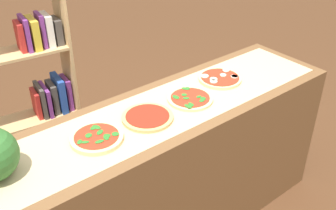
{
  "coord_description": "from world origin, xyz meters",
  "views": [
    {
      "loc": [
        -1.12,
        -1.4,
        2.02
      ],
      "look_at": [
        0.0,
        0.0,
        0.92
      ],
      "focal_mm": 42.84,
      "sensor_mm": 36.0,
      "label": 1
    }
  ],
  "objects_px": {
    "pizza_plain_1": "(148,117)",
    "pizza_mozzarella_3": "(220,78)",
    "bookshelf": "(33,98)",
    "pizza_spinach_0": "(97,138)",
    "pizza_spinach_2": "(190,99)"
  },
  "relations": [
    {
      "from": "pizza_plain_1",
      "to": "pizza_mozzarella_3",
      "type": "height_order",
      "value": "pizza_mozzarella_3"
    },
    {
      "from": "pizza_spinach_0",
      "to": "pizza_spinach_2",
      "type": "xyz_separation_m",
      "value": [
        0.58,
        -0.0,
        -0.0
      ]
    },
    {
      "from": "pizza_plain_1",
      "to": "pizza_spinach_0",
      "type": "bearing_deg",
      "value": 179.22
    },
    {
      "from": "pizza_spinach_0",
      "to": "bookshelf",
      "type": "xyz_separation_m",
      "value": [
        0.05,
        0.99,
        -0.26
      ]
    },
    {
      "from": "pizza_spinach_2",
      "to": "pizza_mozzarella_3",
      "type": "relative_size",
      "value": 0.98
    },
    {
      "from": "pizza_spinach_0",
      "to": "pizza_mozzarella_3",
      "type": "relative_size",
      "value": 0.98
    },
    {
      "from": "pizza_spinach_2",
      "to": "bookshelf",
      "type": "distance_m",
      "value": 1.15
    },
    {
      "from": "pizza_plain_1",
      "to": "pizza_spinach_2",
      "type": "bearing_deg",
      "value": 0.78
    },
    {
      "from": "pizza_plain_1",
      "to": "pizza_mozzarella_3",
      "type": "distance_m",
      "value": 0.59
    },
    {
      "from": "pizza_spinach_2",
      "to": "pizza_mozzarella_3",
      "type": "distance_m",
      "value": 0.3
    },
    {
      "from": "pizza_spinach_2",
      "to": "bookshelf",
      "type": "relative_size",
      "value": 0.17
    },
    {
      "from": "pizza_spinach_2",
      "to": "pizza_mozzarella_3",
      "type": "height_order",
      "value": "pizza_mozzarella_3"
    },
    {
      "from": "pizza_plain_1",
      "to": "bookshelf",
      "type": "height_order",
      "value": "bookshelf"
    },
    {
      "from": "pizza_plain_1",
      "to": "bookshelf",
      "type": "distance_m",
      "value": 1.05
    },
    {
      "from": "pizza_mozzarella_3",
      "to": "bookshelf",
      "type": "distance_m",
      "value": 1.26
    }
  ]
}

